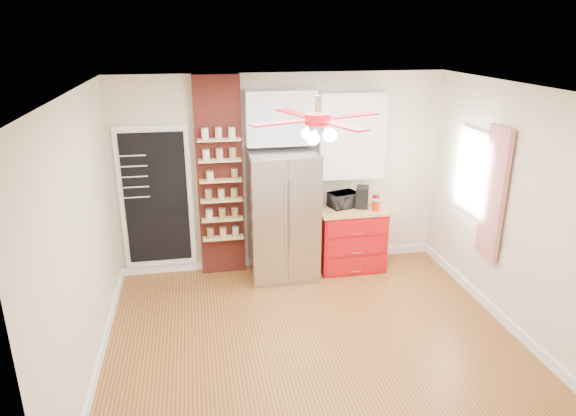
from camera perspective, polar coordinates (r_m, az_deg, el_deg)
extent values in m
plane|color=olive|center=(5.84, 2.82, -14.37)|extent=(4.50, 4.50, 0.00)
plane|color=white|center=(4.89, 3.35, 12.97)|extent=(4.50, 4.50, 0.00)
cube|color=beige|center=(7.07, -0.71, 3.88)|extent=(4.50, 0.02, 2.70)
cube|color=beige|center=(3.51, 10.88, -13.70)|extent=(4.50, 0.02, 2.70)
cube|color=beige|center=(5.20, -21.88, -3.45)|extent=(0.02, 4.00, 2.70)
cube|color=beige|center=(6.12, 24.02, -0.37)|extent=(0.02, 4.00, 2.70)
cube|color=white|center=(7.04, -14.42, 1.05)|extent=(0.95, 0.04, 1.95)
cube|color=black|center=(7.02, -14.43, 0.99)|extent=(0.82, 0.02, 1.78)
cube|color=maroon|center=(6.91, -7.57, 3.33)|extent=(0.60, 0.16, 2.70)
cube|color=#A2A1A6|center=(6.86, -0.57, -0.78)|extent=(0.90, 0.70, 1.75)
cube|color=white|center=(6.72, -0.90, 10.04)|extent=(0.90, 0.35, 0.70)
cube|color=#AD0B10|center=(7.29, 6.91, -3.44)|extent=(0.90, 0.60, 0.86)
cube|color=tan|center=(7.13, 7.06, -0.11)|extent=(0.94, 0.64, 0.04)
cube|color=white|center=(7.02, 6.98, 8.03)|extent=(0.90, 0.30, 1.15)
cube|color=white|center=(6.77, 19.95, 3.75)|extent=(0.04, 0.75, 1.05)
cube|color=red|center=(6.33, 21.89, 1.50)|extent=(0.06, 0.40, 1.55)
cylinder|color=silver|center=(4.90, 3.32, 11.23)|extent=(0.05, 0.05, 0.20)
cylinder|color=#A40A11|center=(4.92, 3.29, 9.85)|extent=(0.24, 0.24, 0.10)
sphere|color=white|center=(4.95, 3.25, 8.02)|extent=(0.13, 0.13, 0.13)
imported|color=black|center=(7.10, 6.15, 0.91)|extent=(0.44, 0.37, 0.21)
cube|color=black|center=(7.11, 8.25, 1.21)|extent=(0.23, 0.27, 0.29)
cylinder|color=red|center=(7.03, 9.74, 0.25)|extent=(0.12, 0.12, 0.14)
cylinder|color=#AC0F09|center=(7.27, 9.74, 0.92)|extent=(0.12, 0.12, 0.15)
cylinder|color=beige|center=(6.72, -8.68, 3.53)|extent=(0.12, 0.12, 0.12)
cylinder|color=brown|center=(6.77, -5.98, 3.80)|extent=(0.11, 0.11, 0.12)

